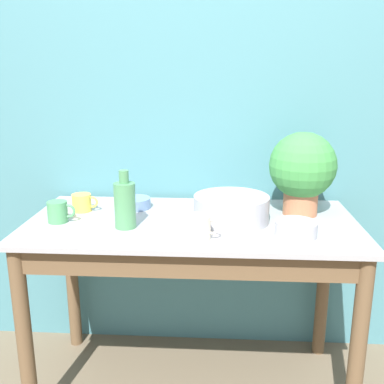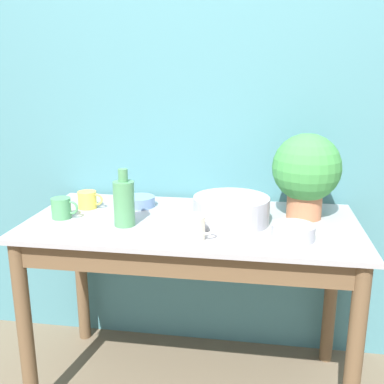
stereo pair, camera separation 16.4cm
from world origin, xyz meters
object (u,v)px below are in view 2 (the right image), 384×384
object	(u,v)px
potted_plant	(306,171)
bowl_small_blue	(139,201)
mug_cream	(192,228)
bowl_small_steel	(293,232)
mug_green	(62,208)
mug_yellow	(88,200)
bowl_wash_large	(231,210)
bottle_tall	(124,202)

from	to	relation	value
potted_plant	bowl_small_blue	bearing A→B (deg)	176.31
mug_cream	bowl_small_steel	xyz separation A→B (m)	(0.36, 0.06, -0.02)
mug_cream	mug_green	bearing A→B (deg)	164.49
bowl_small_blue	bowl_small_steel	size ratio (longest dim) A/B	0.90
mug_yellow	bowl_small_blue	world-z (taller)	mug_yellow
mug_green	mug_cream	bearing A→B (deg)	-15.51
bowl_wash_large	mug_cream	size ratio (longest dim) A/B	2.33
bowl_small_steel	mug_yellow	bearing A→B (deg)	164.19
mug_cream	bowl_small_steel	distance (m)	0.37
potted_plant	mug_yellow	size ratio (longest dim) A/B	3.09
potted_plant	mug_yellow	distance (m)	0.95
mug_yellow	potted_plant	bearing A→B (deg)	0.90
bowl_wash_large	bowl_small_blue	xyz separation A→B (m)	(-0.42, 0.16, -0.03)
potted_plant	mug_green	distance (m)	1.02
bowl_wash_large	mug_yellow	xyz separation A→B (m)	(-0.64, 0.10, -0.02)
potted_plant	bowl_small_steel	distance (m)	0.32
mug_green	mug_cream	xyz separation A→B (m)	(0.57, -0.16, 0.00)
mug_green	mug_cream	distance (m)	0.59
bowl_small_blue	mug_yellow	bearing A→B (deg)	-164.35
mug_green	potted_plant	bearing A→B (deg)	9.47
bowl_small_steel	potted_plant	bearing A→B (deg)	77.46
mug_yellow	bottle_tall	bearing A→B (deg)	-40.58
potted_plant	mug_cream	distance (m)	0.55
bottle_tall	bowl_small_blue	world-z (taller)	bottle_tall
potted_plant	bowl_wash_large	world-z (taller)	potted_plant
potted_plant	bowl_small_blue	size ratio (longest dim) A/B	2.49
bottle_tall	mug_cream	bearing A→B (deg)	-21.12
mug_green	bowl_small_blue	world-z (taller)	mug_green
bowl_wash_large	mug_cream	bearing A→B (deg)	-120.50
mug_yellow	bowl_small_blue	size ratio (longest dim) A/B	0.80
bowl_wash_large	mug_green	bearing A→B (deg)	-175.74
potted_plant	mug_green	bearing A→B (deg)	-170.53
bottle_tall	mug_cream	xyz separation A→B (m)	(0.29, -0.11, -0.05)
bowl_wash_large	bowl_small_blue	size ratio (longest dim) A/B	2.16
bowl_wash_large	bowl_small_steel	bearing A→B (deg)	-32.51
bowl_small_blue	potted_plant	bearing A→B (deg)	-3.69
bottle_tall	mug_yellow	size ratio (longest dim) A/B	2.01
mug_cream	bowl_small_steel	world-z (taller)	mug_cream
bottle_tall	bowl_small_blue	distance (m)	0.27
bowl_small_blue	mug_green	bearing A→B (deg)	-142.02
potted_plant	bottle_tall	xyz separation A→B (m)	(-0.71, -0.21, -0.10)
bowl_wash_large	potted_plant	bearing A→B (deg)	21.07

